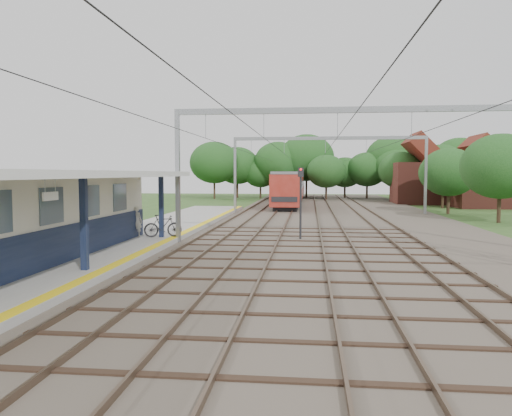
{
  "coord_description": "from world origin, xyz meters",
  "views": [
    {
      "loc": [
        1.86,
        -10.38,
        3.69
      ],
      "look_at": [
        -1.4,
        19.59,
        1.6
      ],
      "focal_mm": 35.0,
      "sensor_mm": 36.0,
      "label": 1
    }
  ],
  "objects_px": {
    "person": "(137,221)",
    "bicycle": "(163,226)",
    "signal_post": "(301,196)",
    "train": "(292,186)"
  },
  "relations": [
    {
      "from": "bicycle",
      "to": "signal_post",
      "type": "xyz_separation_m",
      "value": [
        7.18,
        1.87,
        1.51
      ]
    },
    {
      "from": "person",
      "to": "signal_post",
      "type": "distance_m",
      "value": 8.88
    },
    {
      "from": "person",
      "to": "train",
      "type": "bearing_deg",
      "value": -85.79
    },
    {
      "from": "bicycle",
      "to": "train",
      "type": "height_order",
      "value": "train"
    },
    {
      "from": "bicycle",
      "to": "train",
      "type": "xyz_separation_m",
      "value": [
        5.33,
        38.51,
        1.17
      ]
    },
    {
      "from": "train",
      "to": "person",
      "type": "bearing_deg",
      "value": -99.92
    },
    {
      "from": "person",
      "to": "train",
      "type": "relative_size",
      "value": 0.05
    },
    {
      "from": "train",
      "to": "signal_post",
      "type": "distance_m",
      "value": 36.68
    },
    {
      "from": "train",
      "to": "signal_post",
      "type": "relative_size",
      "value": 8.91
    },
    {
      "from": "person",
      "to": "bicycle",
      "type": "distance_m",
      "value": 1.42
    }
  ]
}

